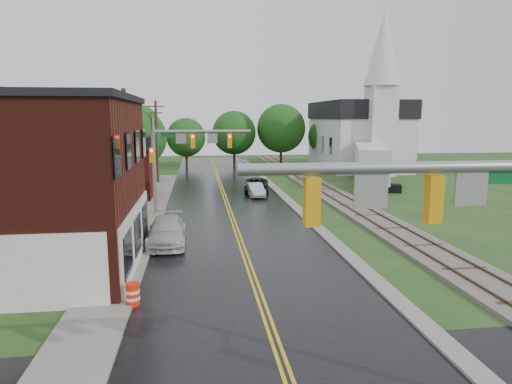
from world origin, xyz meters
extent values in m
cube|color=black|center=(0.00, 30.00, 0.00)|extent=(10.00, 90.00, 0.02)
cube|color=gray|center=(5.40, 35.00, 0.00)|extent=(0.80, 70.00, 0.12)
cube|color=gray|center=(-6.20, 25.00, 0.00)|extent=(2.40, 50.00, 0.12)
cube|color=silver|center=(-5.45, 15.00, 1.50)|extent=(0.10, 9.50, 3.00)
cube|color=tan|center=(-11.00, 26.00, 3.20)|extent=(8.00, 7.00, 6.40)
cube|color=#3F0F0C|center=(-10.00, 35.00, 2.20)|extent=(7.00, 6.00, 4.40)
cube|color=silver|center=(20.00, 55.00, 3.50)|extent=(10.00, 16.00, 7.00)
cube|color=black|center=(20.00, 55.00, 8.20)|extent=(10.40, 16.40, 2.40)
cube|color=silver|center=(20.00, 47.00, 5.50)|extent=(3.20, 3.20, 11.00)
cone|color=silver|center=(20.00, 47.00, 15.50)|extent=(4.40, 4.40, 9.00)
cube|color=#59544C|center=(10.00, 35.00, 0.10)|extent=(3.20, 80.00, 0.20)
cube|color=#4C3828|center=(9.28, 35.00, 0.24)|extent=(0.10, 80.00, 0.12)
cube|color=#4C3828|center=(10.72, 35.00, 0.24)|extent=(0.10, 80.00, 0.12)
cylinder|color=gray|center=(2.00, 2.00, 6.20)|extent=(7.20, 0.26, 0.26)
cube|color=orange|center=(2.72, 2.00, 5.50)|extent=(0.32, 0.30, 1.05)
cube|color=orange|center=(-0.02, 2.00, 5.50)|extent=(0.32, 0.30, 1.05)
cube|color=gray|center=(3.58, 2.00, 5.70)|extent=(0.75, 0.06, 0.75)
cube|color=gray|center=(1.28, 2.00, 5.70)|extent=(0.75, 0.06, 0.75)
cube|color=#0C5926|center=(4.30, 2.00, 5.95)|extent=(1.40, 0.04, 0.30)
cylinder|color=gray|center=(-5.60, 27.00, 3.60)|extent=(0.28, 0.28, 7.20)
cylinder|color=gray|center=(-2.00, 27.00, 6.20)|extent=(7.20, 0.26, 0.26)
cube|color=orange|center=(-2.72, 27.00, 5.50)|extent=(0.32, 0.30, 1.05)
cube|color=orange|center=(0.02, 27.00, 5.50)|extent=(0.32, 0.30, 1.05)
cube|color=gray|center=(-3.58, 27.00, 5.70)|extent=(0.75, 0.06, 0.75)
cube|color=gray|center=(-1.28, 27.00, 5.70)|extent=(0.75, 0.06, 0.75)
cube|color=#0C5926|center=(-4.30, 27.00, 5.95)|extent=(1.40, 0.04, 0.30)
sphere|color=#FF0C0C|center=(-2.72, 26.82, 5.83)|extent=(0.20, 0.20, 0.20)
cylinder|color=#382616|center=(-6.80, 22.00, 4.50)|extent=(0.28, 0.28, 9.00)
cube|color=#382616|center=(-6.80, 22.00, 8.40)|extent=(1.80, 0.12, 0.12)
cube|color=#382616|center=(-6.80, 22.00, 7.70)|extent=(1.40, 0.12, 0.12)
cylinder|color=#382616|center=(-6.80, 44.00, 4.50)|extent=(0.28, 0.28, 9.00)
cube|color=#382616|center=(-6.80, 44.00, 8.40)|extent=(1.80, 0.12, 0.12)
cube|color=#382616|center=(-6.80, 44.00, 7.70)|extent=(1.40, 0.12, 0.12)
cylinder|color=black|center=(-18.00, 32.00, 1.71)|extent=(0.36, 0.36, 3.42)
sphere|color=#164513|center=(-18.00, 32.00, 5.89)|extent=(7.60, 7.60, 7.60)
sphere|color=#164513|center=(-17.40, 31.60, 5.23)|extent=(5.32, 5.32, 5.32)
cylinder|color=black|center=(-14.00, 40.00, 1.35)|extent=(0.36, 0.36, 2.70)
sphere|color=#164513|center=(-14.00, 40.00, 4.65)|extent=(6.00, 6.00, 6.00)
sphere|color=#164513|center=(-13.40, 39.60, 4.12)|extent=(4.20, 4.20, 4.20)
cylinder|color=black|center=(-9.00, 46.00, 1.44)|extent=(0.36, 0.36, 2.88)
sphere|color=#164513|center=(-9.00, 46.00, 4.96)|extent=(6.40, 6.40, 6.40)
sphere|color=#164513|center=(-8.40, 45.60, 4.40)|extent=(4.48, 4.48, 4.48)
imported|color=black|center=(3.26, 36.29, 0.69)|extent=(2.94, 5.22, 1.37)
imported|color=#B9B8BE|center=(2.83, 33.90, 0.62)|extent=(1.55, 3.83, 1.24)
imported|color=silver|center=(-4.24, 18.71, 0.76)|extent=(2.21, 5.25, 1.51)
cube|color=black|center=(16.09, 34.66, 0.40)|extent=(2.50, 1.83, 0.80)
cylinder|color=gray|center=(16.09, 43.28, 0.40)|extent=(0.16, 0.16, 0.80)
cube|color=silver|center=(16.09, 39.83, 2.52)|extent=(7.07, 14.05, 3.45)
cylinder|color=red|center=(-5.00, 10.00, 0.47)|extent=(0.62, 0.62, 0.94)
camera|label=1|loc=(-2.39, -7.25, 7.27)|focal=32.00mm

